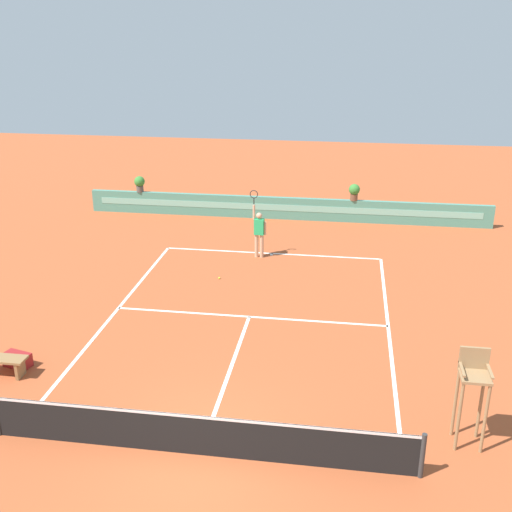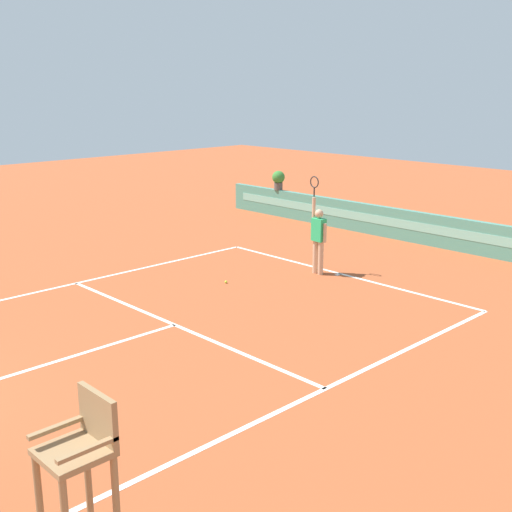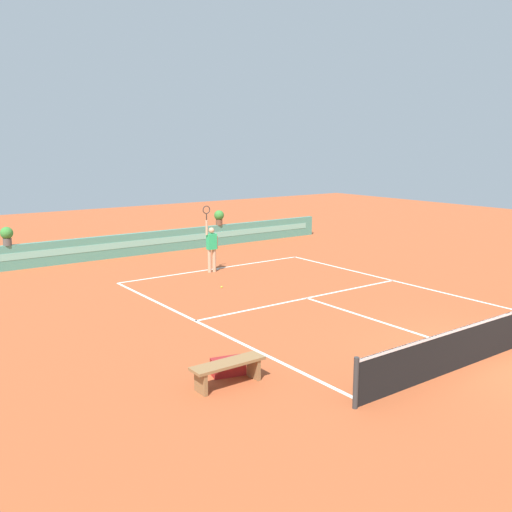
{
  "view_description": "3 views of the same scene",
  "coord_description": "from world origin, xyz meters",
  "px_view_note": "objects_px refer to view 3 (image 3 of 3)",
  "views": [
    {
      "loc": [
        2.69,
        -10.08,
        8.3
      ],
      "look_at": [
        -0.17,
        8.93,
        1.0
      ],
      "focal_mm": 43.28,
      "sensor_mm": 36.0,
      "label": 1
    },
    {
      "loc": [
        10.41,
        -1.27,
        4.87
      ],
      "look_at": [
        -0.17,
        8.93,
        1.0
      ],
      "focal_mm": 45.75,
      "sensor_mm": 36.0,
      "label": 2
    },
    {
      "loc": [
        -11.68,
        -6.84,
        4.79
      ],
      "look_at": [
        -0.17,
        8.93,
        1.0
      ],
      "focal_mm": 39.8,
      "sensor_mm": 36.0,
      "label": 3
    }
  ],
  "objects_px": {
    "tennis_ball_near_baseline": "(222,287)",
    "potted_plant_right": "(219,217)",
    "bench_courtside": "(228,368)",
    "tennis_player": "(212,245)",
    "gear_bag": "(228,367)",
    "potted_plant_far_left": "(7,235)"
  },
  "relations": [
    {
      "from": "gear_bag",
      "to": "potted_plant_far_left",
      "type": "relative_size",
      "value": 0.97
    },
    {
      "from": "tennis_ball_near_baseline",
      "to": "potted_plant_right",
      "type": "distance_m",
      "value": 8.66
    },
    {
      "from": "potted_plant_far_left",
      "to": "potted_plant_right",
      "type": "distance_m",
      "value": 9.74
    },
    {
      "from": "tennis_player",
      "to": "tennis_ball_near_baseline",
      "type": "xyz_separation_m",
      "value": [
        -1.05,
        -2.32,
        -1.02
      ]
    },
    {
      "from": "tennis_ball_near_baseline",
      "to": "potted_plant_right",
      "type": "relative_size",
      "value": 0.09
    },
    {
      "from": "gear_bag",
      "to": "potted_plant_right",
      "type": "height_order",
      "value": "potted_plant_right"
    },
    {
      "from": "tennis_player",
      "to": "gear_bag",
      "type": "bearing_deg",
      "value": -119.78
    },
    {
      "from": "bench_courtside",
      "to": "tennis_ball_near_baseline",
      "type": "relative_size",
      "value": 23.53
    },
    {
      "from": "bench_courtside",
      "to": "tennis_ball_near_baseline",
      "type": "height_order",
      "value": "bench_courtside"
    },
    {
      "from": "potted_plant_far_left",
      "to": "potted_plant_right",
      "type": "relative_size",
      "value": 1.0
    },
    {
      "from": "gear_bag",
      "to": "tennis_player",
      "type": "xyz_separation_m",
      "value": [
        5.01,
        8.75,
        0.87
      ]
    },
    {
      "from": "tennis_ball_near_baseline",
      "to": "potted_plant_right",
      "type": "xyz_separation_m",
      "value": [
        4.53,
        7.25,
        1.38
      ]
    },
    {
      "from": "tennis_player",
      "to": "bench_courtside",
      "type": "bearing_deg",
      "value": -119.96
    },
    {
      "from": "tennis_player",
      "to": "potted_plant_right",
      "type": "height_order",
      "value": "tennis_player"
    },
    {
      "from": "tennis_player",
      "to": "tennis_ball_near_baseline",
      "type": "bearing_deg",
      "value": -114.24
    },
    {
      "from": "tennis_ball_near_baseline",
      "to": "potted_plant_right",
      "type": "height_order",
      "value": "potted_plant_right"
    },
    {
      "from": "tennis_player",
      "to": "potted_plant_right",
      "type": "bearing_deg",
      "value": 54.77
    },
    {
      "from": "potted_plant_far_left",
      "to": "tennis_player",
      "type": "bearing_deg",
      "value": -38.24
    },
    {
      "from": "bench_courtside",
      "to": "tennis_player",
      "type": "relative_size",
      "value": 0.62
    },
    {
      "from": "tennis_player",
      "to": "tennis_ball_near_baseline",
      "type": "relative_size",
      "value": 38.01
    },
    {
      "from": "bench_courtside",
      "to": "gear_bag",
      "type": "bearing_deg",
      "value": 56.87
    },
    {
      "from": "gear_bag",
      "to": "potted_plant_far_left",
      "type": "bearing_deg",
      "value": 95.21
    }
  ]
}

